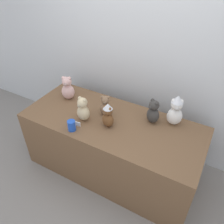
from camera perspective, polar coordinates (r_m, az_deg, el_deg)
ground_plane at (r=2.79m, az=-2.62°, el=-17.15°), size 10.00×10.00×0.00m
wall_back at (r=2.62m, az=7.25°, el=15.34°), size 7.00×0.08×2.60m
display_table at (r=2.64m, az=-0.00°, el=-8.56°), size 1.92×0.81×0.74m
teddy_bear_mocha at (r=2.42m, az=-1.68°, el=1.52°), size 0.15×0.14×0.23m
teddy_bear_chestnut at (r=2.25m, az=-1.11°, el=-0.83°), size 0.15×0.13×0.27m
teddy_bear_sand at (r=2.35m, az=-7.27°, el=0.57°), size 0.16×0.14×0.28m
teddy_bear_charcoal at (r=2.34m, az=10.26°, el=-0.02°), size 0.18×0.17×0.27m
teddy_bear_blush at (r=2.71m, az=-11.03°, el=5.78°), size 0.19×0.17×0.29m
teddy_bear_snow at (r=2.34m, az=15.62°, el=0.34°), size 0.19×0.17×0.34m
party_cup_blue at (r=2.28m, az=-10.07°, el=-3.35°), size 0.08×0.08×0.11m
name_card_front_left at (r=2.34m, az=-8.69°, el=-2.93°), size 0.07×0.02×0.05m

